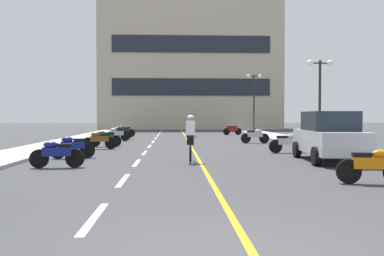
# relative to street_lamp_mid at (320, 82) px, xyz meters

# --- Properties ---
(ground_plane) EXTENTS (140.00, 140.00, 0.00)m
(ground_plane) POSITION_rel_street_lamp_mid_xyz_m (-7.30, 3.17, -3.53)
(ground_plane) COLOR #38383A
(curb_left) EXTENTS (2.40, 72.00, 0.12)m
(curb_left) POSITION_rel_street_lamp_mid_xyz_m (-14.50, 6.17, -3.47)
(curb_left) COLOR #A8A8A3
(curb_left) RESTS_ON ground
(curb_right) EXTENTS (2.40, 72.00, 0.12)m
(curb_right) POSITION_rel_street_lamp_mid_xyz_m (-0.10, 6.17, -3.47)
(curb_right) COLOR #A8A8A3
(curb_right) RESTS_ON ground
(lane_dash_0) EXTENTS (0.14, 2.20, 0.01)m
(lane_dash_0) POSITION_rel_street_lamp_mid_xyz_m (-9.30, -15.83, -3.52)
(lane_dash_0) COLOR silver
(lane_dash_0) RESTS_ON ground
(lane_dash_1) EXTENTS (0.14, 2.20, 0.01)m
(lane_dash_1) POSITION_rel_street_lamp_mid_xyz_m (-9.30, -11.83, -3.52)
(lane_dash_1) COLOR silver
(lane_dash_1) RESTS_ON ground
(lane_dash_2) EXTENTS (0.14, 2.20, 0.01)m
(lane_dash_2) POSITION_rel_street_lamp_mid_xyz_m (-9.30, -7.83, -3.52)
(lane_dash_2) COLOR silver
(lane_dash_2) RESTS_ON ground
(lane_dash_3) EXTENTS (0.14, 2.20, 0.01)m
(lane_dash_3) POSITION_rel_street_lamp_mid_xyz_m (-9.30, -3.83, -3.52)
(lane_dash_3) COLOR silver
(lane_dash_3) RESTS_ON ground
(lane_dash_4) EXTENTS (0.14, 2.20, 0.01)m
(lane_dash_4) POSITION_rel_street_lamp_mid_xyz_m (-9.30, 0.17, -3.52)
(lane_dash_4) COLOR silver
(lane_dash_4) RESTS_ON ground
(lane_dash_5) EXTENTS (0.14, 2.20, 0.01)m
(lane_dash_5) POSITION_rel_street_lamp_mid_xyz_m (-9.30, 4.17, -3.52)
(lane_dash_5) COLOR silver
(lane_dash_5) RESTS_ON ground
(lane_dash_6) EXTENTS (0.14, 2.20, 0.01)m
(lane_dash_6) POSITION_rel_street_lamp_mid_xyz_m (-9.30, 8.17, -3.52)
(lane_dash_6) COLOR silver
(lane_dash_6) RESTS_ON ground
(lane_dash_7) EXTENTS (0.14, 2.20, 0.01)m
(lane_dash_7) POSITION_rel_street_lamp_mid_xyz_m (-9.30, 12.17, -3.52)
(lane_dash_7) COLOR silver
(lane_dash_7) RESTS_ON ground
(lane_dash_8) EXTENTS (0.14, 2.20, 0.01)m
(lane_dash_8) POSITION_rel_street_lamp_mid_xyz_m (-9.30, 16.17, -3.52)
(lane_dash_8) COLOR silver
(lane_dash_8) RESTS_ON ground
(lane_dash_9) EXTENTS (0.14, 2.20, 0.01)m
(lane_dash_9) POSITION_rel_street_lamp_mid_xyz_m (-9.30, 20.17, -3.52)
(lane_dash_9) COLOR silver
(lane_dash_9) RESTS_ON ground
(lane_dash_10) EXTENTS (0.14, 2.20, 0.01)m
(lane_dash_10) POSITION_rel_street_lamp_mid_xyz_m (-9.30, 24.17, -3.52)
(lane_dash_10) COLOR silver
(lane_dash_10) RESTS_ON ground
(lane_dash_11) EXTENTS (0.14, 2.20, 0.01)m
(lane_dash_11) POSITION_rel_street_lamp_mid_xyz_m (-9.30, 28.17, -3.52)
(lane_dash_11) COLOR silver
(lane_dash_11) RESTS_ON ground
(centre_line_yellow) EXTENTS (0.12, 66.00, 0.01)m
(centre_line_yellow) POSITION_rel_street_lamp_mid_xyz_m (-7.05, 6.17, -3.52)
(centre_line_yellow) COLOR gold
(centre_line_yellow) RESTS_ON ground
(office_building) EXTENTS (22.26, 7.04, 16.85)m
(office_building) POSITION_rel_street_lamp_mid_xyz_m (-5.85, 30.63, 4.90)
(office_building) COLOR #BCAD93
(office_building) RESTS_ON ground
(street_lamp_mid) EXTENTS (1.46, 0.36, 4.59)m
(street_lamp_mid) POSITION_rel_street_lamp_mid_xyz_m (0.00, 0.00, 0.00)
(street_lamp_mid) COLOR black
(street_lamp_mid) RESTS_ON curb_right
(street_lamp_far) EXTENTS (1.46, 0.36, 5.50)m
(street_lamp_far) POSITION_rel_street_lamp_mid_xyz_m (-0.26, 17.44, 0.58)
(street_lamp_far) COLOR black
(street_lamp_far) RESTS_ON curb_right
(parked_car_near) EXTENTS (2.14, 4.30, 1.82)m
(parked_car_near) POSITION_rel_street_lamp_mid_xyz_m (-2.33, -7.64, -2.61)
(parked_car_near) COLOR black
(parked_car_near) RESTS_ON ground
(motorcycle_1) EXTENTS (1.69, 0.61, 0.92)m
(motorcycle_1) POSITION_rel_street_lamp_mid_xyz_m (-3.17, -12.73, -3.05)
(motorcycle_1) COLOR black
(motorcycle_1) RESTS_ON ground
(motorcycle_2) EXTENTS (1.70, 0.60, 0.92)m
(motorcycle_2) POSITION_rel_street_lamp_mid_xyz_m (-11.71, -9.16, -3.05)
(motorcycle_2) COLOR black
(motorcycle_2) RESTS_ON ground
(motorcycle_3) EXTENTS (1.66, 0.73, 0.92)m
(motorcycle_3) POSITION_rel_street_lamp_mid_xyz_m (-11.92, -6.19, -3.05)
(motorcycle_3) COLOR black
(motorcycle_3) RESTS_ON ground
(motorcycle_4) EXTENTS (1.70, 0.60, 0.92)m
(motorcycle_4) POSITION_rel_street_lamp_mid_xyz_m (-2.90, -4.15, -3.05)
(motorcycle_4) COLOR black
(motorcycle_4) RESTS_ON ground
(motorcycle_5) EXTENTS (1.70, 0.60, 0.92)m
(motorcycle_5) POSITION_rel_street_lamp_mid_xyz_m (-11.67, -1.69, -3.05)
(motorcycle_5) COLOR black
(motorcycle_5) RESTS_ON ground
(motorcycle_6) EXTENTS (1.70, 0.60, 0.92)m
(motorcycle_6) POSITION_rel_street_lamp_mid_xyz_m (-11.65, -0.06, -3.05)
(motorcycle_6) COLOR black
(motorcycle_6) RESTS_ON ground
(motorcycle_7) EXTENTS (1.70, 0.60, 0.92)m
(motorcycle_7) POSITION_rel_street_lamp_mid_xyz_m (-3.08, 2.39, -3.05)
(motorcycle_7) COLOR black
(motorcycle_7) RESTS_ON ground
(motorcycle_8) EXTENTS (1.70, 0.60, 0.92)m
(motorcycle_8) POSITION_rel_street_lamp_mid_xyz_m (-11.72, 5.02, -3.05)
(motorcycle_8) COLOR black
(motorcycle_8) RESTS_ON ground
(motorcycle_9) EXTENTS (1.70, 0.60, 0.92)m
(motorcycle_9) POSITION_rel_street_lamp_mid_xyz_m (-11.81, 6.87, -3.05)
(motorcycle_9) COLOR black
(motorcycle_9) RESTS_ON ground
(motorcycle_10) EXTENTS (1.70, 0.60, 0.92)m
(motorcycle_10) POSITION_rel_street_lamp_mid_xyz_m (-11.89, 8.30, -3.05)
(motorcycle_10) COLOR black
(motorcycle_10) RESTS_ON ground
(motorcycle_11) EXTENTS (1.68, 0.66, 0.92)m
(motorcycle_11) POSITION_rel_street_lamp_mid_xyz_m (-11.85, 10.33, -3.05)
(motorcycle_11) COLOR black
(motorcycle_11) RESTS_ON ground
(motorcycle_12) EXTENTS (1.67, 0.71, 0.92)m
(motorcycle_12) POSITION_rel_street_lamp_mid_xyz_m (-2.91, 13.31, -3.05)
(motorcycle_12) COLOR black
(motorcycle_12) RESTS_ON ground
(cyclist_rider) EXTENTS (0.42, 1.77, 1.71)m
(cyclist_rider) POSITION_rel_street_lamp_mid_xyz_m (-7.40, -7.84, -2.64)
(cyclist_rider) COLOR black
(cyclist_rider) RESTS_ON ground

